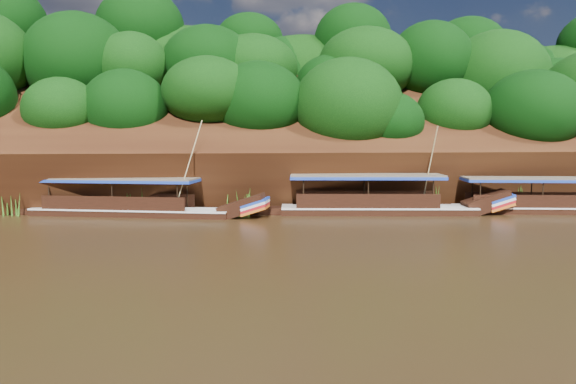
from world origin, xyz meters
name	(u,v)px	position (x,y,z in m)	size (l,w,h in m)	color
ground	(372,236)	(0.00, 0.00, 0.00)	(160.00, 160.00, 0.00)	black
riverbank	(301,169)	(-0.01, 22.73, 1.89)	(120.00, 30.06, 19.40)	black
boat_0	(560,205)	(13.80, 6.42, 0.50)	(13.68, 4.15, 5.15)	black
boat_1	(390,205)	(3.19, 7.38, 0.55)	(14.18, 3.94, 5.80)	black
boat_2	(143,207)	(-11.75, 8.48, 0.51)	(14.41, 5.51, 6.12)	black
reeds	(284,197)	(-3.11, 9.48, 0.89)	(48.33, 2.09, 2.00)	#346318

